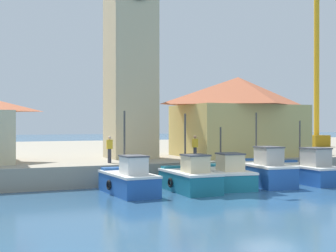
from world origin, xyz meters
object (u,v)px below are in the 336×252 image
(fishing_boat_mid_left, at_px, (262,171))
(fishing_boat_center, at_px, (307,171))
(fishing_boat_left_outer, at_px, (190,178))
(dock_worker_along_quay, at_px, (109,149))
(warehouse_right, at_px, (238,115))
(port_crane_near, at_px, (314,65))
(dock_worker_near_tower, at_px, (195,147))
(clock_tower, at_px, (131,35))
(fishing_boat_far_left, at_px, (129,180))
(fishing_boat_left_inner, at_px, (225,175))

(fishing_boat_mid_left, height_order, fishing_boat_center, fishing_boat_mid_left)
(fishing_boat_left_outer, xyz_separation_m, dock_worker_along_quay, (-3.01, 4.90, 1.41))
(warehouse_right, bearing_deg, fishing_boat_left_outer, -136.07)
(warehouse_right, distance_m, dock_worker_along_quay, 11.17)
(port_crane_near, bearing_deg, fishing_boat_center, -131.86)
(dock_worker_near_tower, bearing_deg, warehouse_right, 29.46)
(clock_tower, height_order, dock_worker_near_tower, clock_tower)
(fishing_boat_far_left, height_order, fishing_boat_left_inner, fishing_boat_far_left)
(fishing_boat_left_inner, bearing_deg, warehouse_right, 52.74)
(dock_worker_along_quay, bearing_deg, fishing_boat_left_inner, -36.04)
(port_crane_near, bearing_deg, dock_worker_along_quay, -155.42)
(fishing_boat_mid_left, bearing_deg, dock_worker_near_tower, 124.41)
(fishing_boat_left_inner, xyz_separation_m, dock_worker_near_tower, (-0.02, 3.75, 1.44))
(dock_worker_near_tower, bearing_deg, fishing_boat_center, -34.88)
(fishing_boat_center, relative_size, port_crane_near, 0.23)
(warehouse_right, bearing_deg, fishing_boat_center, -84.22)
(fishing_boat_left_outer, bearing_deg, dock_worker_along_quay, 121.59)
(fishing_boat_left_inner, distance_m, port_crane_near, 27.35)
(dock_worker_near_tower, xyz_separation_m, dock_worker_along_quay, (-5.63, 0.36, 0.00))
(clock_tower, height_order, dock_worker_along_quay, clock_tower)
(fishing_boat_mid_left, bearing_deg, fishing_boat_center, -4.55)
(port_crane_near, xyz_separation_m, dock_worker_near_tower, (-20.25, -12.19, -7.78))
(fishing_boat_mid_left, distance_m, dock_worker_along_quay, 9.26)
(fishing_boat_left_inner, relative_size, port_crane_near, 0.22)
(fishing_boat_left_inner, xyz_separation_m, dock_worker_along_quay, (-5.65, 4.11, 1.44))
(fishing_boat_mid_left, bearing_deg, port_crane_near, 42.04)
(fishing_boat_left_outer, height_order, dock_worker_along_quay, fishing_boat_left_outer)
(fishing_boat_left_inner, height_order, warehouse_right, warehouse_right)
(fishing_boat_mid_left, relative_size, port_crane_near, 0.23)
(fishing_boat_center, relative_size, dock_worker_along_quay, 3.19)
(fishing_boat_far_left, relative_size, fishing_boat_mid_left, 0.84)
(fishing_boat_mid_left, height_order, dock_worker_near_tower, fishing_boat_mid_left)
(clock_tower, distance_m, warehouse_right, 9.92)
(dock_worker_along_quay, bearing_deg, fishing_boat_mid_left, -26.60)
(fishing_boat_left_outer, height_order, dock_worker_near_tower, fishing_boat_left_outer)
(fishing_boat_far_left, bearing_deg, fishing_boat_mid_left, 2.60)
(fishing_boat_far_left, bearing_deg, dock_worker_along_quay, 86.16)
(fishing_boat_left_outer, distance_m, dock_worker_near_tower, 5.42)
(fishing_boat_center, relative_size, clock_tower, 0.29)
(fishing_boat_center, height_order, port_crane_near, port_crane_near)
(port_crane_near, xyz_separation_m, dock_worker_along_quay, (-25.88, -11.83, -7.78))
(fishing_boat_left_outer, xyz_separation_m, dock_worker_near_tower, (2.62, 4.54, 1.41))
(fishing_boat_left_inner, bearing_deg, dock_worker_along_quay, 143.96)
(clock_tower, bearing_deg, fishing_boat_far_left, -109.62)
(fishing_boat_left_outer, xyz_separation_m, port_crane_near, (22.87, 16.73, 9.18))
(fishing_boat_center, distance_m, port_crane_near, 23.59)
(fishing_boat_far_left, bearing_deg, dock_worker_near_tower, 34.86)
(port_crane_near, bearing_deg, fishing_boat_far_left, -148.05)
(fishing_boat_left_outer, bearing_deg, clock_tower, 93.07)
(fishing_boat_left_outer, distance_m, dock_worker_along_quay, 5.92)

